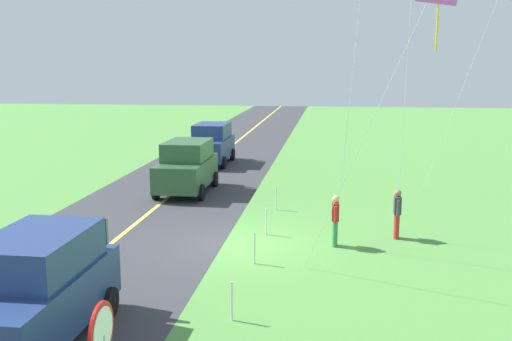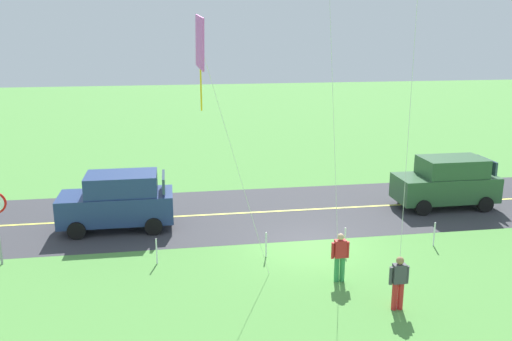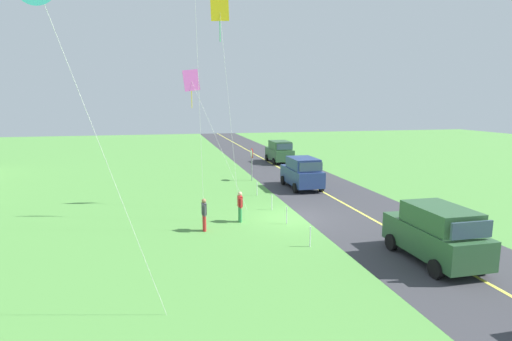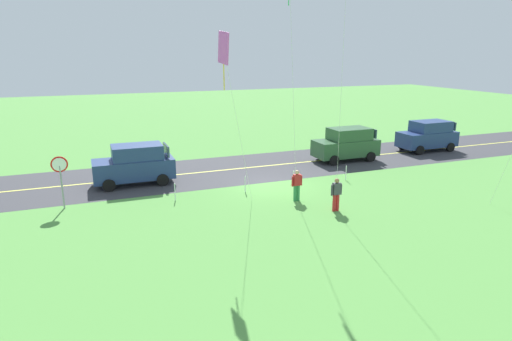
{
  "view_description": "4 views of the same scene",
  "coord_description": "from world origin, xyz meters",
  "px_view_note": "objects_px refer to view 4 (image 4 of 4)",
  "views": [
    {
      "loc": [
        17.47,
        2.79,
        5.56
      ],
      "look_at": [
        2.06,
        0.78,
        2.72
      ],
      "focal_mm": 41.32,
      "sensor_mm": 36.0,
      "label": 1
    },
    {
      "loc": [
        4.92,
        18.02,
        7.72
      ],
      "look_at": [
        2.17,
        0.87,
        3.17
      ],
      "focal_mm": 38.14,
      "sensor_mm": 36.0,
      "label": 2
    },
    {
      "loc": [
        -20.17,
        6.74,
        6.16
      ],
      "look_at": [
        2.03,
        1.58,
        2.3
      ],
      "focal_mm": 28.43,
      "sensor_mm": 36.0,
      "label": 3
    },
    {
      "loc": [
        9.25,
        21.63,
        7.28
      ],
      "look_at": [
        2.31,
        3.67,
        2.01
      ],
      "focal_mm": 30.65,
      "sensor_mm": 36.0,
      "label": 4
    }
  ],
  "objects_px": {
    "person_adult_companion": "(297,184)",
    "car_suv_foreground": "(135,164)",
    "car_parked_west_near": "(347,144)",
    "person_adult_near": "(336,193)",
    "stop_sign": "(60,172)",
    "kite_pink_drift": "(224,52)",
    "car_parked_west_far": "(428,136)"
  },
  "relations": [
    {
      "from": "person_adult_companion",
      "to": "person_adult_near",
      "type": "bearing_deg",
      "value": -65.39
    },
    {
      "from": "person_adult_near",
      "to": "person_adult_companion",
      "type": "bearing_deg",
      "value": 129.4
    },
    {
      "from": "person_adult_companion",
      "to": "kite_pink_drift",
      "type": "relative_size",
      "value": 0.2
    },
    {
      "from": "car_parked_west_far",
      "to": "kite_pink_drift",
      "type": "height_order",
      "value": "kite_pink_drift"
    },
    {
      "from": "car_parked_west_near",
      "to": "kite_pink_drift",
      "type": "height_order",
      "value": "kite_pink_drift"
    },
    {
      "from": "stop_sign",
      "to": "person_adult_near",
      "type": "xyz_separation_m",
      "value": [
        -11.95,
        5.0,
        -0.94
      ]
    },
    {
      "from": "stop_sign",
      "to": "person_adult_near",
      "type": "bearing_deg",
      "value": 157.28
    },
    {
      "from": "car_suv_foreground",
      "to": "stop_sign",
      "type": "relative_size",
      "value": 1.72
    },
    {
      "from": "car_parked_west_near",
      "to": "person_adult_companion",
      "type": "distance_m",
      "value": 9.44
    },
    {
      "from": "car_suv_foreground",
      "to": "person_adult_near",
      "type": "distance_m",
      "value": 11.45
    },
    {
      "from": "car_suv_foreground",
      "to": "car_parked_west_near",
      "type": "xyz_separation_m",
      "value": [
        -14.14,
        -0.47,
        0.0
      ]
    },
    {
      "from": "car_parked_west_near",
      "to": "car_suv_foreground",
      "type": "bearing_deg",
      "value": 1.88
    },
    {
      "from": "car_suv_foreground",
      "to": "stop_sign",
      "type": "xyz_separation_m",
      "value": [
        3.67,
        2.89,
        0.65
      ]
    },
    {
      "from": "stop_sign",
      "to": "car_parked_west_near",
      "type": "bearing_deg",
      "value": -169.34
    },
    {
      "from": "car_suv_foreground",
      "to": "car_parked_west_near",
      "type": "relative_size",
      "value": 1.0
    },
    {
      "from": "car_suv_foreground",
      "to": "car_parked_west_far",
      "type": "relative_size",
      "value": 1.0
    },
    {
      "from": "person_adult_near",
      "to": "car_parked_west_near",
      "type": "bearing_deg",
      "value": 65.6
    },
    {
      "from": "car_suv_foreground",
      "to": "car_parked_west_near",
      "type": "height_order",
      "value": "same"
    },
    {
      "from": "car_parked_west_near",
      "to": "stop_sign",
      "type": "relative_size",
      "value": 1.72
    },
    {
      "from": "person_adult_near",
      "to": "kite_pink_drift",
      "type": "distance_m",
      "value": 8.35
    },
    {
      "from": "kite_pink_drift",
      "to": "stop_sign",
      "type": "bearing_deg",
      "value": -37.29
    },
    {
      "from": "car_parked_west_near",
      "to": "person_adult_near",
      "type": "xyz_separation_m",
      "value": [
        5.86,
        8.36,
        -0.29
      ]
    },
    {
      "from": "person_adult_companion",
      "to": "kite_pink_drift",
      "type": "height_order",
      "value": "kite_pink_drift"
    },
    {
      "from": "car_parked_west_near",
      "to": "car_parked_west_far",
      "type": "bearing_deg",
      "value": -176.6
    },
    {
      "from": "car_parked_west_near",
      "to": "person_adult_companion",
      "type": "relative_size",
      "value": 2.75
    },
    {
      "from": "person_adult_near",
      "to": "car_suv_foreground",
      "type": "bearing_deg",
      "value": 147.02
    },
    {
      "from": "person_adult_near",
      "to": "person_adult_companion",
      "type": "relative_size",
      "value": 1.0
    },
    {
      "from": "car_suv_foreground",
      "to": "person_adult_near",
      "type": "xyz_separation_m",
      "value": [
        -8.28,
        7.89,
        -0.29
      ]
    },
    {
      "from": "stop_sign",
      "to": "person_adult_near",
      "type": "height_order",
      "value": "stop_sign"
    },
    {
      "from": "car_suv_foreground",
      "to": "person_adult_near",
      "type": "bearing_deg",
      "value": 136.39
    },
    {
      "from": "car_parked_west_near",
      "to": "person_adult_near",
      "type": "height_order",
      "value": "car_parked_west_near"
    },
    {
      "from": "person_adult_companion",
      "to": "car_suv_foreground",
      "type": "bearing_deg",
      "value": 136.4
    }
  ]
}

